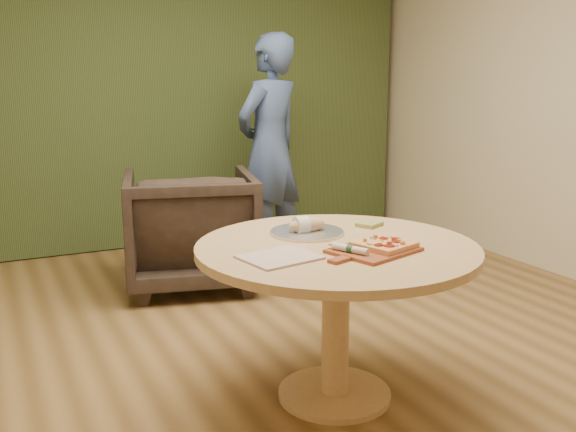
% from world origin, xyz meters
% --- Properties ---
extents(room_shell, '(5.04, 6.04, 2.84)m').
position_xyz_m(room_shell, '(0.00, 0.00, 1.40)').
color(room_shell, olive).
rests_on(room_shell, ground).
extents(curtain, '(4.80, 0.14, 2.78)m').
position_xyz_m(curtain, '(0.00, 2.90, 1.40)').
color(curtain, '#2E3C1B').
rests_on(curtain, ground).
extents(pedestal_table, '(1.29, 1.29, 0.75)m').
position_xyz_m(pedestal_table, '(-0.02, -0.29, 0.61)').
color(pedestal_table, tan).
rests_on(pedestal_table, ground).
extents(pizza_paddle, '(0.47, 0.37, 0.01)m').
position_xyz_m(pizza_paddle, '(0.06, -0.47, 0.76)').
color(pizza_paddle, brown).
rests_on(pizza_paddle, pedestal_table).
extents(flatbread_pizza, '(0.28, 0.28, 0.04)m').
position_xyz_m(flatbread_pizza, '(0.12, -0.47, 0.78)').
color(flatbread_pizza, '#E6995A').
rests_on(flatbread_pizza, pizza_paddle).
extents(cutlery_roll, '(0.11, 0.19, 0.03)m').
position_xyz_m(cutlery_roll, '(-0.06, -0.48, 0.78)').
color(cutlery_roll, silver).
rests_on(cutlery_roll, pizza_paddle).
extents(newspaper, '(0.34, 0.30, 0.01)m').
position_xyz_m(newspaper, '(-0.35, -0.38, 0.76)').
color(newspaper, silver).
rests_on(newspaper, pedestal_table).
extents(serving_tray, '(0.36, 0.36, 0.02)m').
position_xyz_m(serving_tray, '(-0.04, -0.05, 0.76)').
color(serving_tray, silver).
rests_on(serving_tray, pedestal_table).
extents(bread_roll, '(0.19, 0.09, 0.09)m').
position_xyz_m(bread_roll, '(-0.05, -0.05, 0.79)').
color(bread_roll, tan).
rests_on(bread_roll, serving_tray).
extents(green_packet, '(0.15, 0.14, 0.02)m').
position_xyz_m(green_packet, '(0.31, -0.05, 0.76)').
color(green_packet, olive).
rests_on(green_packet, pedestal_table).
extents(armchair, '(1.08, 1.03, 0.93)m').
position_xyz_m(armchair, '(-0.11, 1.61, 0.46)').
color(armchair, black).
rests_on(armchair, ground).
extents(person_standing, '(0.79, 0.68, 1.83)m').
position_xyz_m(person_standing, '(0.71, 2.04, 0.92)').
color(person_standing, '#3B4F7C').
rests_on(person_standing, ground).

